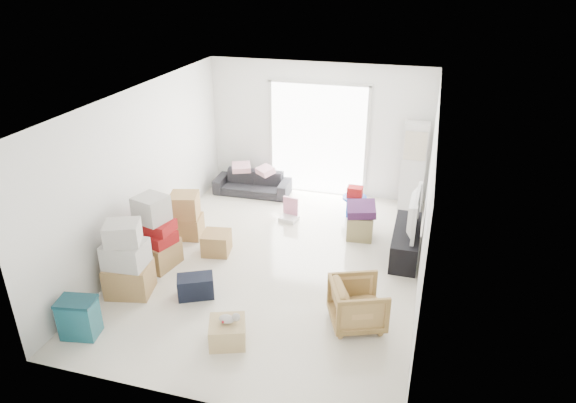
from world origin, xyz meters
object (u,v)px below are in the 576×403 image
at_px(storage_bins, 79,318).
at_px(television, 408,225).
at_px(sofa, 252,180).
at_px(ottoman, 360,226).
at_px(armchair, 358,302).
at_px(kids_table, 355,195).
at_px(wood_crate, 227,332).
at_px(tv_console, 406,242).
at_px(ac_tower, 413,167).

bearing_deg(storage_bins, television, 39.70).
height_order(sofa, ottoman, sofa).
bearing_deg(armchair, kids_table, -11.99).
xyz_separation_m(ottoman, wood_crate, (-1.21, -3.22, -0.07)).
distance_m(armchair, wood_crate, 1.74).
xyz_separation_m(storage_bins, kids_table, (2.85, 4.44, 0.15)).
distance_m(tv_console, ottoman, 0.89).
bearing_deg(sofa, armchair, -55.06).
xyz_separation_m(tv_console, kids_table, (-1.05, 1.20, 0.19)).
height_order(ac_tower, television, ac_tower).
height_order(ottoman, kids_table, kids_table).
relative_size(ac_tower, ottoman, 3.98).
xyz_separation_m(television, wood_crate, (-2.02, -2.84, -0.39)).
bearing_deg(armchair, ottoman, -14.26).
distance_m(armchair, ottoman, 2.43).
bearing_deg(storage_bins, tv_console, 39.70).
bearing_deg(wood_crate, television, 54.61).
relative_size(ac_tower, kids_table, 2.93).
height_order(kids_table, wood_crate, kids_table).
height_order(television, armchair, armchair).
relative_size(ac_tower, television, 1.58).
bearing_deg(tv_console, ac_tower, 91.59).
height_order(storage_bins, ottoman, storage_bins).
bearing_deg(sofa, tv_console, -28.91).
xyz_separation_m(ac_tower, television, (0.05, -1.80, -0.33)).
bearing_deg(armchair, television, -35.41).
relative_size(storage_bins, kids_table, 0.92).
distance_m(tv_console, wood_crate, 3.49).
bearing_deg(wood_crate, ac_tower, 67.03).
bearing_deg(wood_crate, storage_bins, -168.12).
bearing_deg(tv_console, storage_bins, -140.30).
bearing_deg(wood_crate, armchair, 27.84).
xyz_separation_m(tv_console, wood_crate, (-2.02, -2.84, -0.08)).
bearing_deg(ottoman, ac_tower, 61.96).
bearing_deg(armchair, storage_bins, 87.53).
bearing_deg(ac_tower, sofa, -177.33).
xyz_separation_m(sofa, ottoman, (2.45, -1.28, -0.09)).
bearing_deg(armchair, wood_crate, 95.92).
height_order(sofa, armchair, armchair).
bearing_deg(kids_table, ottoman, -73.64).
relative_size(ac_tower, storage_bins, 3.20).
height_order(ac_tower, ottoman, ac_tower).
relative_size(armchair, kids_table, 1.18).
distance_m(ac_tower, storage_bins, 6.37).
distance_m(television, armchair, 2.10).
relative_size(television, sofa, 0.70).
xyz_separation_m(ac_tower, wood_crate, (-1.97, -4.64, -0.72)).
xyz_separation_m(storage_bins, wood_crate, (1.88, 0.40, -0.12)).
distance_m(television, sofa, 3.67).
distance_m(storage_bins, kids_table, 5.27).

